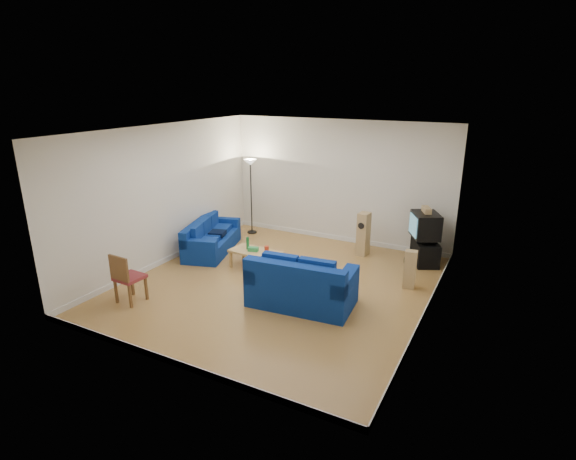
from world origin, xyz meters
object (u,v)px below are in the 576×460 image
at_px(sofa_loveseat, 301,288).
at_px(tv_stand, 425,252).
at_px(sofa_three_seat, 210,240).
at_px(coffee_table, 256,253).
at_px(television, 425,225).

distance_m(sofa_loveseat, tv_stand, 3.67).
relative_size(sofa_three_seat, coffee_table, 1.81).
height_order(sofa_loveseat, television, television).
bearing_deg(coffee_table, sofa_loveseat, -33.87).
distance_m(sofa_three_seat, tv_stand, 5.24).
bearing_deg(television, tv_stand, 104.85).
height_order(coffee_table, television, television).
bearing_deg(television, sofa_three_seat, -98.93).
height_order(sofa_loveseat, coffee_table, sofa_loveseat).
bearing_deg(sofa_loveseat, television, 58.52).
distance_m(sofa_loveseat, television, 3.65).
xyz_separation_m(sofa_three_seat, coffee_table, (1.61, -0.43, 0.08)).
relative_size(sofa_three_seat, tv_stand, 2.48).
height_order(sofa_three_seat, sofa_loveseat, sofa_loveseat).
distance_m(sofa_three_seat, sofa_loveseat, 3.66).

